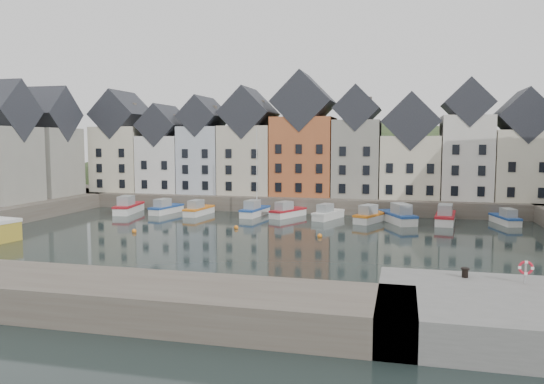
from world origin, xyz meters
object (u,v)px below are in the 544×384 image
(boat_d, at_px, (254,210))
(life_ring_post, at_px, (526,268))
(mooring_bollard, at_px, (465,272))
(boat_a, at_px, (128,207))

(boat_d, distance_m, life_ring_post, 43.86)
(boat_d, bearing_deg, mooring_bollard, -49.35)
(boat_d, xyz_separation_m, life_ring_post, (25.70, -35.48, 2.09))
(boat_a, bearing_deg, boat_d, -4.54)
(boat_d, xyz_separation_m, mooring_bollard, (22.58, -34.90, 1.54))
(boat_a, distance_m, life_ring_post, 55.21)
(boat_a, height_order, boat_d, boat_d)
(boat_a, height_order, mooring_bollard, mooring_bollard)
(boat_d, relative_size, life_ring_post, 9.14)
(mooring_bollard, distance_m, life_ring_post, 3.22)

